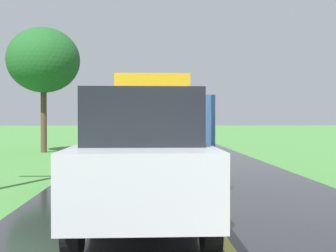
% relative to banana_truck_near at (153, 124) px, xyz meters
% --- Properties ---
extents(banana_truck_near, '(2.38, 5.82, 2.80)m').
position_rel_banana_truck_near_xyz_m(banana_truck_near, '(0.00, 0.00, 0.00)').
color(banana_truck_near, '#2D2D30').
rests_on(banana_truck_near, road_surface).
extents(roadside_tree_mid_right, '(3.44, 3.44, 5.95)m').
position_rel_banana_truck_near_xyz_m(roadside_tree_mid_right, '(-5.09, 9.42, 2.91)').
color(roadside_tree_mid_right, '#4C3823').
rests_on(roadside_tree_mid_right, ground).
extents(following_car, '(1.74, 4.10, 1.92)m').
position_rel_banana_truck_near_xyz_m(following_car, '(-0.22, -6.08, -0.41)').
color(following_car, '#B7BABF').
rests_on(following_car, road_surface).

